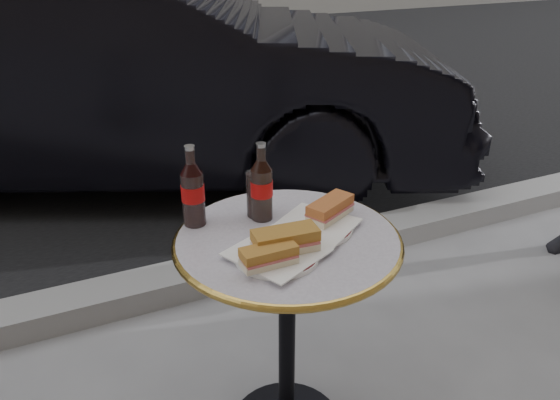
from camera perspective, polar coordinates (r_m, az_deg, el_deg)
name	(u,v)px	position (r m, az deg, el deg)	size (l,w,h in m)	color
asphalt_road	(91,84)	(6.35, -19.15, 11.34)	(40.00, 8.00, 0.00)	black
curb	(204,276)	(2.56, -7.96, -7.88)	(40.00, 0.20, 0.12)	gray
bistro_table	(287,342)	(1.69, 0.72, -14.66)	(0.62, 0.62, 0.73)	#BAB2C4
plate_left	(277,255)	(1.38, -0.34, -5.74)	(0.22, 0.22, 0.01)	white
plate_right	(315,227)	(1.51, 3.69, -2.88)	(0.21, 0.21, 0.01)	white
sandwich_left_a	(269,257)	(1.32, -1.18, -5.97)	(0.14, 0.06, 0.05)	#AB702B
sandwich_left_b	(285,241)	(1.37, 0.57, -4.35)	(0.17, 0.08, 0.06)	#A66F2A
sandwich_right	(330,210)	(1.54, 5.25, -1.02)	(0.15, 0.07, 0.05)	#B35E2D
cola_bottle_left	(192,186)	(1.51, -9.15, 1.47)	(0.07, 0.07, 0.23)	black
cola_bottle_right	(262,182)	(1.52, -1.95, 1.93)	(0.06, 0.06, 0.23)	black
cola_glass	(258,194)	(1.56, -2.35, 0.63)	(0.07, 0.07, 0.14)	black
parked_car	(117,70)	(3.65, -16.65, 12.90)	(4.26, 1.48, 1.40)	black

